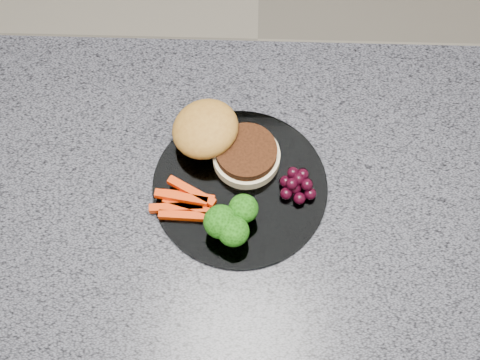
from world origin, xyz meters
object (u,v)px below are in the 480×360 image
island_cabinet (255,295)px  burger (220,140)px  plate (240,187)px  grape_bunch (298,184)px

island_cabinet → burger: 0.51m
plate → grape_bunch: (0.08, -0.00, 0.02)m
island_cabinet → burger: size_ratio=6.77×
grape_bunch → burger: bearing=150.5°
island_cabinet → plate: (-0.03, 0.03, 0.47)m
plate → burger: (-0.03, 0.06, 0.03)m
island_cabinet → grape_bunch: (0.05, 0.03, 0.49)m
grape_bunch → island_cabinet: bearing=-151.7°
island_cabinet → grape_bunch: grape_bunch is taller
island_cabinet → burger: (-0.06, 0.09, 0.50)m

